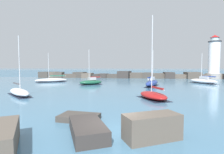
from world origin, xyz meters
TOP-DOWN VIEW (x-y plane):
  - ground_plane at (0.00, 0.00)m, footprint 600.00×600.00m
  - open_sea_beyond at (0.00, 112.03)m, footprint 400.00×116.00m
  - breakwater_jetty at (1.05, 52.08)m, footprint 67.15×7.34m
  - lighthouse at (29.25, 51.33)m, footprint 4.73×4.73m
  - foreground_rocks at (-2.00, -0.92)m, footprint 11.32×8.57m
  - sailboat_moored_0 at (5.73, 26.81)m, footprint 4.33×7.78m
  - sailboat_moored_1 at (-19.70, 33.95)m, footprint 8.18×5.59m
  - sailboat_moored_3 at (4.05, 12.14)m, footprint 4.28×5.76m
  - sailboat_moored_4 at (-7.78, 28.70)m, footprint 5.74×4.90m
  - sailboat_moored_5 at (-14.79, 12.98)m, footprint 6.40×6.03m
  - sailboat_moored_6 at (19.10, 34.23)m, footprint 5.56×7.06m

SIDE VIEW (x-z plane):
  - ground_plane at x=0.00m, z-range 0.00..0.00m
  - open_sea_beyond at x=0.00m, z-range 0.00..0.01m
  - sailboat_moored_3 at x=4.05m, z-range -4.83..5.85m
  - sailboat_moored_5 at x=-14.79m, z-range -3.72..4.77m
  - sailboat_moored_1 at x=-19.70m, z-range -3.33..4.38m
  - foreground_rocks at x=-2.00m, z-range -0.18..1.29m
  - sailboat_moored_4 at x=-7.78m, z-range -3.37..4.62m
  - sailboat_moored_6 at x=19.10m, z-range -3.07..4.37m
  - sailboat_moored_0 at x=5.73m, z-range -3.08..4.56m
  - breakwater_jetty at x=1.05m, z-range -0.30..2.15m
  - lighthouse at x=29.25m, z-range -0.93..13.68m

